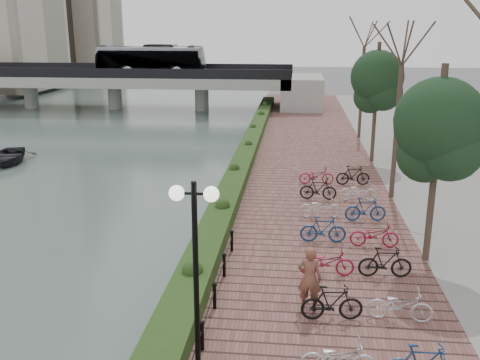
# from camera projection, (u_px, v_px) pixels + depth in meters

# --- Properties ---
(river_water) EXTENTS (30.00, 130.00, 0.02)m
(river_water) POSITION_uv_depth(u_px,v_px,m) (18.00, 152.00, 35.83)
(river_water) COLOR #4F635E
(river_water) RESTS_ON ground
(promenade) EXTENTS (8.00, 75.00, 0.50)m
(promenade) POSITION_uv_depth(u_px,v_px,m) (304.00, 190.00, 26.67)
(promenade) COLOR brown
(promenade) RESTS_ON ground
(hedge) EXTENTS (1.10, 56.00, 0.60)m
(hedge) POSITION_uv_depth(u_px,v_px,m) (241.00, 165.00, 29.26)
(hedge) COLOR #1C3613
(hedge) RESTS_ON promenade
(lamppost) EXTENTS (1.02, 0.32, 4.62)m
(lamppost) POSITION_uv_depth(u_px,v_px,m) (195.00, 241.00, 10.88)
(lamppost) COLOR black
(lamppost) RESTS_ON promenade
(pedestrian) EXTENTS (0.75, 0.57, 1.87)m
(pedestrian) POSITION_uv_depth(u_px,v_px,m) (309.00, 278.00, 14.62)
(pedestrian) COLOR brown
(pedestrian) RESTS_ON promenade
(bicycle_parking) EXTENTS (2.40, 17.32, 1.00)m
(bicycle_parking) POSITION_uv_depth(u_px,v_px,m) (348.00, 232.00, 19.21)
(bicycle_parking) COLOR silver
(bicycle_parking) RESTS_ON promenade
(street_trees) EXTENTS (3.20, 37.12, 6.80)m
(street_trees) POSITION_uv_depth(u_px,v_px,m) (412.00, 144.00, 20.72)
(street_trees) COLOR #31291D
(street_trees) RESTS_ON promenade
(bridge) EXTENTS (36.00, 10.77, 6.50)m
(bridge) POSITION_uv_depth(u_px,v_px,m) (121.00, 76.00, 53.96)
(bridge) COLOR gray
(bridge) RESTS_ON ground
(boat) EXTENTS (4.02, 4.82, 0.86)m
(boat) POSITION_uv_depth(u_px,v_px,m) (8.00, 156.00, 32.88)
(boat) COLOR black
(boat) RESTS_ON river_water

